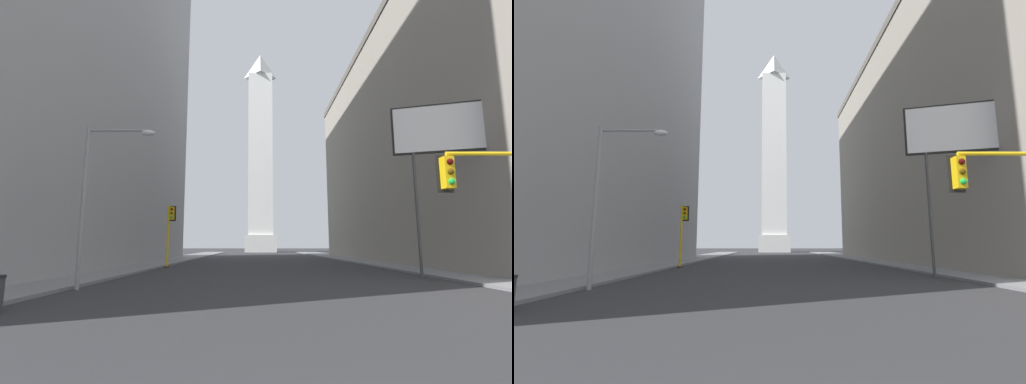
% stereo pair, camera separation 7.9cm
% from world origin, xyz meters
% --- Properties ---
extents(sidewalk_left, '(5.00, 110.71, 0.15)m').
position_xyz_m(sidewalk_left, '(-11.76, 33.21, 0.07)').
color(sidewalk_left, slate).
rests_on(sidewalk_left, ground_plane).
extents(sidewalk_right, '(5.00, 110.71, 0.15)m').
position_xyz_m(sidewalk_right, '(11.76, 33.21, 0.07)').
color(sidewalk_right, slate).
rests_on(sidewalk_right, ground_plane).
extents(building_left, '(23.64, 45.91, 43.72)m').
position_xyz_m(building_left, '(-23.86, 27.41, 21.87)').
color(building_left, '#9E9EA0').
rests_on(building_left, ground_plane).
extents(obelisk, '(8.36, 8.36, 57.52)m').
position_xyz_m(obelisk, '(0.00, 92.26, 27.64)').
color(obelisk, silver).
rests_on(obelisk, ground_plane).
extents(traffic_light_mid_left, '(0.79, 0.51, 5.35)m').
position_xyz_m(traffic_light_mid_left, '(-8.74, 28.29, 3.53)').
color(traffic_light_mid_left, yellow).
rests_on(traffic_light_mid_left, ground_plane).
extents(street_lamp, '(3.18, 0.36, 7.31)m').
position_xyz_m(street_lamp, '(-8.43, 13.64, 4.58)').
color(street_lamp, gray).
rests_on(street_lamp, ground_plane).
extents(billboard_sign, '(6.97, 2.08, 10.48)m').
position_xyz_m(billboard_sign, '(10.75, 18.14, 8.62)').
color(billboard_sign, '#3F3F42').
rests_on(billboard_sign, ground_plane).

